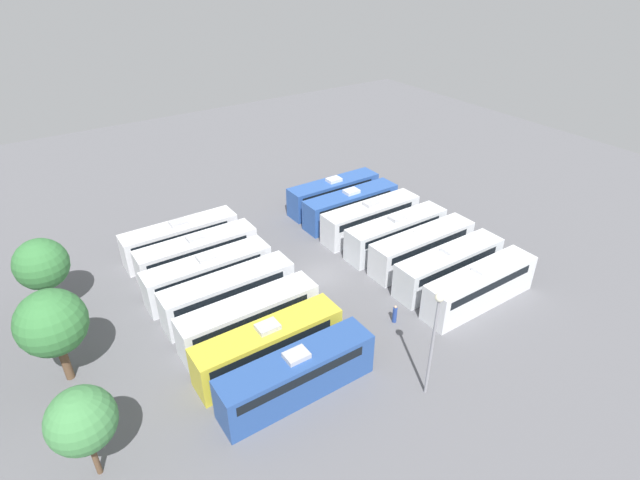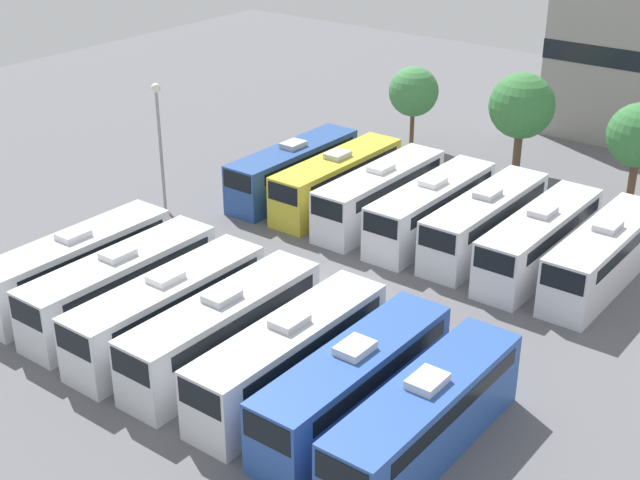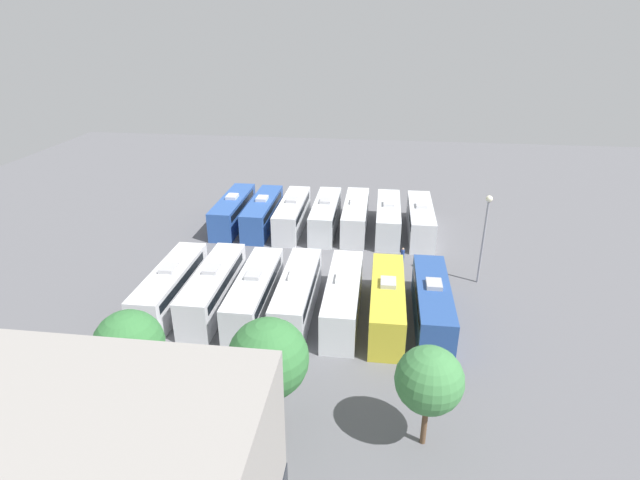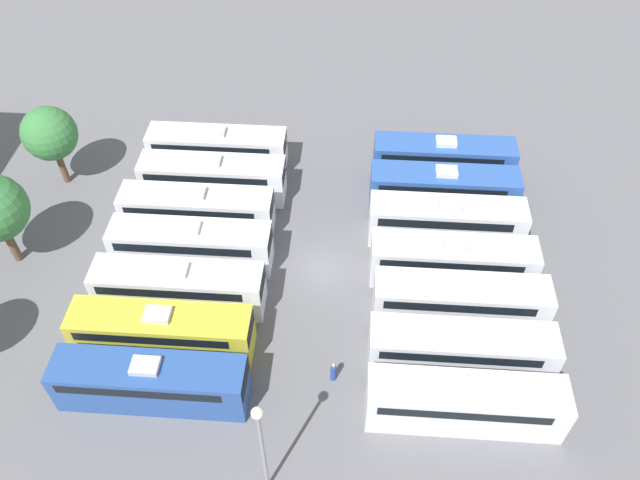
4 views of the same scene
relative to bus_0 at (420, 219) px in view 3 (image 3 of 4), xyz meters
name	(u,v)px [view 3 (image 3 of 4)]	position (x,y,z in m)	size (l,w,h in m)	color
ground_plane	(314,264)	(10.87, 8.89, -1.82)	(112.91, 112.91, 0.00)	slate
bus_0	(420,219)	(0.00, 0.00, 0.00)	(2.64, 11.20, 3.67)	silver
bus_1	(388,218)	(3.59, -0.09, 0.00)	(2.64, 11.20, 3.67)	silver
bus_2	(355,215)	(7.30, -0.35, 0.00)	(2.64, 11.20, 3.67)	silver
bus_3	(325,215)	(10.73, -0.11, 0.00)	(2.64, 11.20, 3.67)	silver
bus_4	(292,214)	(14.59, 0.04, 0.00)	(2.64, 11.20, 3.67)	silver
bus_5	(263,212)	(18.08, 0.02, 0.00)	(2.64, 11.20, 3.67)	#2D56A8
bus_6	(233,210)	(21.69, -0.20, 0.00)	(2.64, 11.20, 3.67)	#2D56A8
bus_7	(432,303)	(0.09, 18.10, 0.00)	(2.64, 11.20, 3.67)	#284C93
bus_8	(387,301)	(3.64, 18.30, 0.00)	(2.64, 11.20, 3.67)	gold
bus_9	(343,297)	(7.18, 18.05, 0.00)	(2.64, 11.20, 3.67)	silver
bus_10	(297,294)	(10.97, 18.03, 0.00)	(2.64, 11.20, 3.67)	silver
bus_11	(255,293)	(14.46, 18.32, 0.00)	(2.64, 11.20, 3.67)	silver
bus_12	(213,287)	(18.13, 17.85, 0.00)	(2.64, 11.20, 3.67)	silver
bus_13	(171,286)	(21.74, 18.14, 0.00)	(2.64, 11.20, 3.67)	silver
worker_person	(403,256)	(2.09, 7.54, -1.07)	(0.36, 0.36, 1.64)	navy
light_pole	(485,225)	(-4.76, 10.71, 3.86)	(0.60, 0.60, 8.48)	gray
tree_0	(429,380)	(1.46, 30.84, 2.67)	(3.79, 3.79, 6.41)	brown
tree_1	(268,359)	(10.38, 30.77, 3.18)	(4.62, 4.62, 7.36)	brown
tree_2	(129,345)	(18.93, 30.21, 2.93)	(4.18, 4.18, 6.88)	brown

